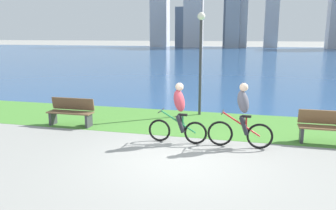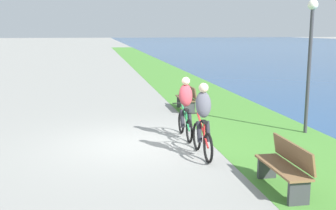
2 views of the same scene
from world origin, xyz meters
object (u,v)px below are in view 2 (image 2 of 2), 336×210
Objects in this scene: lamppost_tall at (310,46)px; bench_near_path at (187,98)px; cyclist_lead at (185,108)px; bench_far_along_path at (285,167)px; cyclist_trailing at (203,121)px.

bench_near_path is at bearing -145.73° from lamppost_tall.
lamppost_tall reaches higher than cyclist_lead.
bench_near_path is (-3.80, 0.91, -0.38)m from cyclist_lead.
bench_near_path is 1.00× the size of bench_far_along_path.
cyclist_lead is 1.11× the size of bench_near_path.
bench_far_along_path is 0.41× the size of lamppost_tall.
bench_near_path is at bearing 166.55° from cyclist_lead.
bench_near_path and bench_far_along_path have the same top height.
lamppost_tall reaches higher than bench_near_path.
cyclist_lead is 3.86m from lamppost_tall.
cyclist_lead is 1.68m from cyclist_trailing.
lamppost_tall is at bearing 89.86° from cyclist_lead.
bench_far_along_path is (7.73, 0.07, 0.00)m from bench_near_path.
cyclist_trailing reaches higher than bench_far_along_path.
bench_near_path is 0.41× the size of lamppost_tall.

